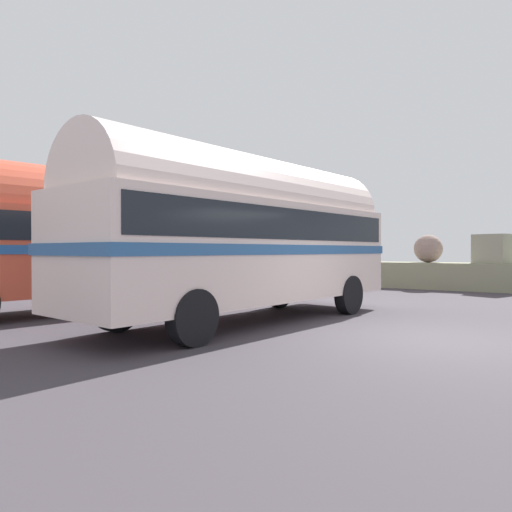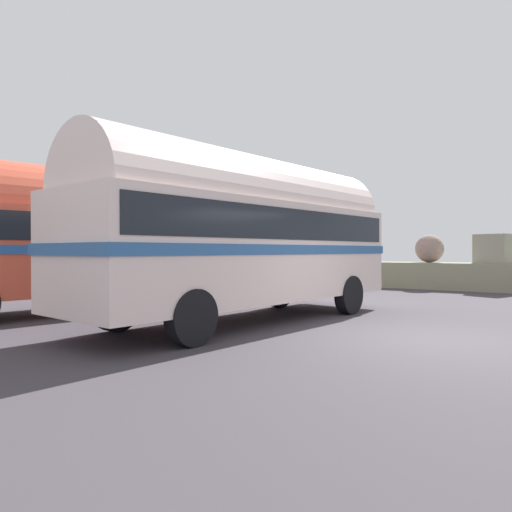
{
  "view_description": "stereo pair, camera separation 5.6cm",
  "coord_description": "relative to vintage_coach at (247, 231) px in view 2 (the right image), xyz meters",
  "views": [
    {
      "loc": [
        2.08,
        -8.74,
        1.61
      ],
      "look_at": [
        -4.22,
        0.91,
        1.47
      ],
      "focal_mm": 33.14,
      "sensor_mm": 36.0,
      "label": 1
    },
    {
      "loc": [
        2.13,
        -8.71,
        1.61
      ],
      "look_at": [
        -4.22,
        0.91,
        1.47
      ],
      "focal_mm": 33.14,
      "sensor_mm": 36.0,
      "label": 2
    }
  ],
  "objects": [
    {
      "name": "breakwater",
      "position": [
        3.66,
        11.89,
        -1.31
      ],
      "size": [
        31.36,
        2.05,
        2.28
      ],
      "color": "gray",
      "rests_on": "ground"
    },
    {
      "name": "second_coach",
      "position": [
        -4.83,
        -0.98,
        0.0
      ],
      "size": [
        4.01,
        8.88,
        3.7
      ],
      "rotation": [
        0.0,
        0.0,
        -0.19
      ],
      "color": "black",
      "rests_on": "ground"
    },
    {
      "name": "vintage_coach",
      "position": [
        0.0,
        0.0,
        0.0
      ],
      "size": [
        3.47,
        8.82,
        3.7
      ],
      "rotation": [
        0.0,
        0.0,
        -0.12
      ],
      "color": "black",
      "rests_on": "ground"
    },
    {
      "name": "ground",
      "position": [
        3.82,
        0.08,
        -2.04
      ],
      "size": [
        32.0,
        26.0,
        0.02
      ],
      "color": "#3C363D"
    }
  ]
}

